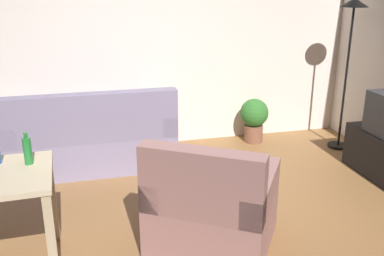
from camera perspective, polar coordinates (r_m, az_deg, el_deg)
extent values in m
cube|color=olive|center=(3.78, 0.40, -13.53)|extent=(5.20, 4.40, 0.02)
cube|color=silver|center=(5.39, -5.58, 11.74)|extent=(5.20, 0.10, 2.70)
cube|color=gray|center=(5.07, -12.76, -2.55)|extent=(1.79, 0.84, 0.40)
cube|color=slate|center=(4.60, -13.02, 1.27)|extent=(1.79, 0.16, 0.52)
cube|color=gray|center=(5.04, -3.72, 1.50)|extent=(0.16, 0.84, 0.22)
cube|color=gray|center=(5.03, -22.33, 0.02)|extent=(0.16, 0.84, 0.22)
cylinder|color=black|center=(5.83, 18.51, -2.18)|extent=(0.26, 0.26, 0.03)
cylinder|color=black|center=(5.59, 19.42, 6.02)|extent=(0.03, 0.03, 1.68)
cone|color=black|center=(5.48, 20.47, 15.11)|extent=(0.32, 0.32, 0.10)
cube|color=tan|center=(3.14, -17.86, -13.97)|extent=(0.06, 0.06, 0.72)
cube|color=tan|center=(3.68, -17.79, -8.83)|extent=(0.06, 0.06, 0.72)
cylinder|color=brown|center=(5.73, 8.01, -0.70)|extent=(0.24, 0.24, 0.22)
sphere|color=#2D6B28|center=(5.64, 8.14, 1.98)|extent=(0.36, 0.36, 0.36)
cube|color=#996B66|center=(3.57, 2.83, -11.71)|extent=(1.21, 1.19, 0.40)
cube|color=#8C625D|center=(3.06, 1.22, -7.40)|extent=(0.84, 0.62, 0.52)
cube|color=#926661|center=(3.36, 9.07, -8.05)|extent=(0.59, 0.79, 0.22)
cube|color=#926661|center=(3.53, -2.91, -6.40)|extent=(0.59, 0.79, 0.22)
cylinder|color=#1E722D|center=(3.32, -20.67, -2.83)|extent=(0.06, 0.06, 0.20)
cylinder|color=#1E722D|center=(3.28, -20.91, -0.91)|extent=(0.03, 0.03, 0.04)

